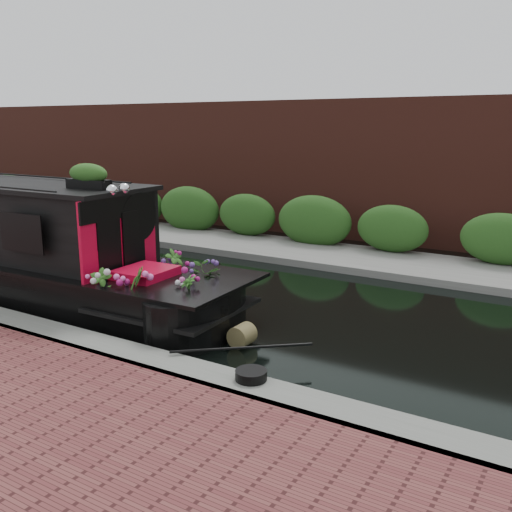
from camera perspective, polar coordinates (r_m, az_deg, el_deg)
The scene contains 7 objects.
ground at distance 11.26m, azimuth -5.09°, elevation -4.00°, with size 80.00×80.00×0.00m, color black.
near_bank_coping at distance 8.99m, azimuth -17.86°, elevation -9.08°, with size 40.00×0.60×0.50m, color slate.
far_bank_path at distance 14.72m, azimuth 4.68°, elevation 0.08°, with size 40.00×2.40×0.34m, color slate.
far_hedge at distance 15.51m, azimuth 6.19°, elevation 0.71°, with size 40.00×1.10×2.80m, color #25501A.
far_brick_wall at distance 17.40m, azimuth 9.17°, elevation 1.96°, with size 40.00×1.00×8.00m, color #55251C.
rope_fender at distance 8.71m, azimuth -1.39°, elevation -7.94°, with size 0.34×0.34×0.34m, color brown.
coiled_mooring_rope at distance 7.08m, azimuth -0.49°, elevation -11.81°, with size 0.39×0.39×0.12m, color black.
Camera 1 is at (6.46, -8.62, 3.28)m, focal length 40.00 mm.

